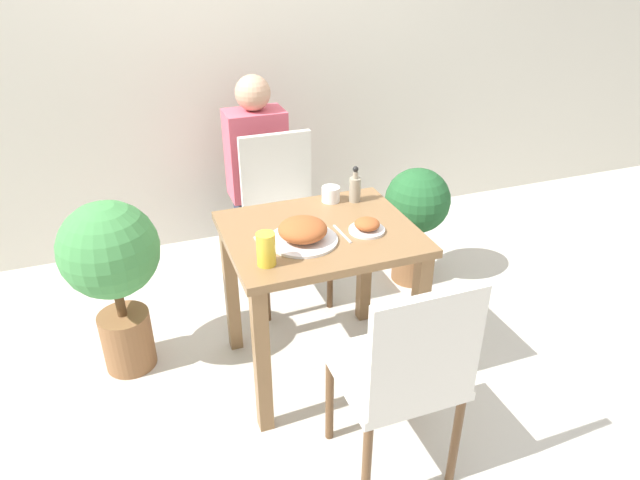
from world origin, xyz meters
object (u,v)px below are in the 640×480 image
(juice_glass, at_px, (266,249))
(potted_plant_right, at_px, (416,213))
(person_figure, at_px, (257,175))
(chair_far, at_px, (283,209))
(drink_cup, at_px, (331,194))
(potted_plant_left, at_px, (112,266))
(food_plate, at_px, (303,232))
(side_plate, at_px, (367,226))
(sauce_bottle, at_px, (355,188))
(chair_near, at_px, (405,371))

(juice_glass, relative_size, potted_plant_right, 0.19)
(juice_glass, xyz_separation_m, person_figure, (0.29, 1.28, -0.23))
(chair_far, bearing_deg, drink_cup, -76.46)
(juice_glass, bearing_deg, person_figure, 77.41)
(potted_plant_left, relative_size, potted_plant_right, 1.23)
(food_plate, bearing_deg, side_plate, -2.15)
(side_plate, bearing_deg, person_figure, 99.03)
(food_plate, bearing_deg, sauce_bottle, 39.00)
(side_plate, xyz_separation_m, drink_cup, (-0.03, 0.33, 0.01))
(potted_plant_right, bearing_deg, chair_far, 168.64)
(person_figure, bearing_deg, chair_near, -87.89)
(side_plate, distance_m, sauce_bottle, 0.31)
(juice_glass, distance_m, person_figure, 1.33)
(chair_near, distance_m, drink_cup, 0.98)
(juice_glass, bearing_deg, drink_cup, 45.78)
(chair_near, distance_m, sauce_bottle, 0.97)
(chair_near, height_order, potted_plant_right, chair_near)
(sauce_bottle, bearing_deg, drink_cup, 160.82)
(sauce_bottle, bearing_deg, potted_plant_right, 31.56)
(chair_near, height_order, person_figure, person_figure)
(potted_plant_right, bearing_deg, sauce_bottle, -148.44)
(person_figure, bearing_deg, food_plate, -94.84)
(juice_glass, bearing_deg, chair_far, 69.77)
(side_plate, bearing_deg, potted_plant_left, 158.67)
(potted_plant_left, bearing_deg, chair_near, -47.78)
(food_plate, relative_size, person_figure, 0.25)
(chair_far, distance_m, drink_cup, 0.53)
(chair_near, xyz_separation_m, sauce_bottle, (0.19, 0.91, 0.29))
(juice_glass, relative_size, potted_plant_left, 0.15)
(side_plate, bearing_deg, potted_plant_right, 45.86)
(chair_near, relative_size, food_plate, 3.17)
(potted_plant_right, xyz_separation_m, person_figure, (-0.79, 0.54, 0.14))
(chair_near, relative_size, person_figure, 0.78)
(chair_near, distance_m, food_plate, 0.70)
(chair_near, bearing_deg, potted_plant_right, -120.46)
(chair_far, height_order, juice_glass, chair_far)
(side_plate, height_order, potted_plant_right, side_plate)
(potted_plant_right, height_order, person_figure, person_figure)
(drink_cup, distance_m, sauce_bottle, 0.12)
(chair_far, xyz_separation_m, person_figure, (-0.04, 0.39, 0.06))
(drink_cup, relative_size, potted_plant_right, 0.12)
(drink_cup, relative_size, person_figure, 0.07)
(side_plate, bearing_deg, drink_cup, 95.93)
(side_plate, bearing_deg, chair_far, 100.32)
(juice_glass, bearing_deg, side_plate, 13.51)
(potted_plant_left, bearing_deg, chair_far, 22.35)
(side_plate, relative_size, person_figure, 0.13)
(potted_plant_left, bearing_deg, food_plate, -27.55)
(side_plate, height_order, person_figure, person_figure)
(chair_far, height_order, food_plate, chair_far)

